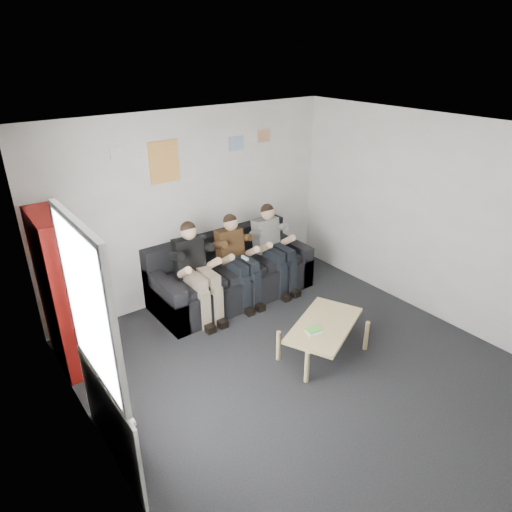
{
  "coord_description": "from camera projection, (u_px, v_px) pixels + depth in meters",
  "views": [
    {
      "loc": [
        -3.0,
        -2.95,
        3.48
      ],
      "look_at": [
        0.21,
        1.3,
        0.96
      ],
      "focal_mm": 32.0,
      "sensor_mm": 36.0,
      "label": 1
    }
  ],
  "objects": [
    {
      "name": "person_left",
      "position": [
        198.0,
        272.0,
        6.09
      ],
      "size": [
        0.39,
        0.84,
        1.35
      ],
      "rotation": [
        0.0,
        0.0,
        -0.14
      ],
      "color": "black",
      "rests_on": "sofa"
    },
    {
      "name": "window",
      "position": [
        101.0,
        370.0,
        3.74
      ],
      "size": [
        0.05,
        1.3,
        2.36
      ],
      "color": "white",
      "rests_on": "room_shell"
    },
    {
      "name": "poster_pink",
      "position": [
        264.0,
        136.0,
        6.78
      ],
      "size": [
        0.22,
        0.01,
        0.18
      ],
      "primitive_type": "cube",
      "color": "#BA3A87",
      "rests_on": "room_shell"
    },
    {
      "name": "sofa",
      "position": [
        230.0,
        276.0,
        6.75
      ],
      "size": [
        2.37,
        0.97,
        0.92
      ],
      "color": "black",
      "rests_on": "ground"
    },
    {
      "name": "poster_large",
      "position": [
        164.0,
        162.0,
        5.95
      ],
      "size": [
        0.42,
        0.01,
        0.55
      ],
      "primitive_type": "cube",
      "color": "#E2C950",
      "rests_on": "room_shell"
    },
    {
      "name": "poster_blue",
      "position": [
        236.0,
        143.0,
        6.53
      ],
      "size": [
        0.25,
        0.01,
        0.2
      ],
      "primitive_type": "cube",
      "color": "#3A88C7",
      "rests_on": "room_shell"
    },
    {
      "name": "person_right",
      "position": [
        274.0,
        248.0,
        6.82
      ],
      "size": [
        0.38,
        0.81,
        1.32
      ],
      "rotation": [
        0.0,
        0.0,
        -0.04
      ],
      "color": "white",
      "rests_on": "sofa"
    },
    {
      "name": "coffee_table",
      "position": [
        324.0,
        327.0,
        5.43
      ],
      "size": [
        1.1,
        0.61,
        0.44
      ],
      "rotation": [
        0.0,
        0.0,
        0.43
      ],
      "color": "#D1B578",
      "rests_on": "ground"
    },
    {
      "name": "poster_sign",
      "position": [
        118.0,
        153.0,
        5.54
      ],
      "size": [
        0.2,
        0.01,
        0.14
      ],
      "primitive_type": "cube",
      "color": "white",
      "rests_on": "room_shell"
    },
    {
      "name": "bookshelf",
      "position": [
        61.0,
        293.0,
        5.07
      ],
      "size": [
        0.28,
        0.84,
        1.87
      ],
      "rotation": [
        0.0,
        0.0,
        -0.03
      ],
      "color": "maroon",
      "rests_on": "ground"
    },
    {
      "name": "person_middle",
      "position": [
        238.0,
        260.0,
        6.46
      ],
      "size": [
        0.37,
        0.8,
        1.31
      ],
      "rotation": [
        0.0,
        0.0,
        -0.12
      ],
      "color": "#50371A",
      "rests_on": "sofa"
    },
    {
      "name": "game_cases",
      "position": [
        314.0,
        330.0,
        5.26
      ],
      "size": [
        0.2,
        0.16,
        0.03
      ],
      "rotation": [
        0.0,
        0.0,
        -0.25
      ],
      "color": "white",
      "rests_on": "coffee_table"
    },
    {
      "name": "radiator",
      "position": [
        120.0,
        428.0,
        4.07
      ],
      "size": [
        0.1,
        0.64,
        0.6
      ],
      "color": "white",
      "rests_on": "ground"
    },
    {
      "name": "room_shell",
      "position": [
        316.0,
        270.0,
        4.67
      ],
      "size": [
        5.0,
        5.0,
        5.0
      ],
      "color": "black",
      "rests_on": "ground"
    }
  ]
}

